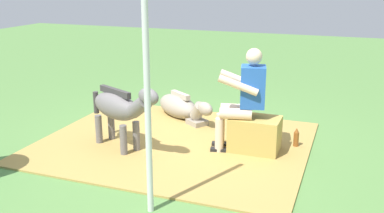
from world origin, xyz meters
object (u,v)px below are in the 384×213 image
at_px(pony_lying, 181,107).
at_px(hay_bale, 255,135).
at_px(soda_bottle, 296,138).
at_px(person_seated, 243,96).
at_px(tent_pole_left, 147,96).
at_px(pony_standing, 120,108).

bearing_deg(pony_lying, hay_bale, 145.87).
xyz_separation_m(pony_lying, soda_bottle, (-1.88, 0.62, -0.06)).
xyz_separation_m(hay_bale, person_seated, (0.16, 0.03, 0.51)).
distance_m(hay_bale, person_seated, 0.53).
bearing_deg(person_seated, tent_pole_left, 75.94).
distance_m(pony_standing, pony_lying, 1.55).
bearing_deg(pony_lying, tent_pole_left, 105.90).
bearing_deg(pony_standing, hay_bale, -161.94).
bearing_deg(tent_pole_left, pony_lying, -74.10).
distance_m(pony_standing, soda_bottle, 2.33).
bearing_deg(pony_standing, tent_pole_left, 128.88).
height_order(person_seated, pony_lying, person_seated).
distance_m(soda_bottle, tent_pole_left, 2.61).
bearing_deg(person_seated, hay_bale, -171.04).
bearing_deg(pony_standing, soda_bottle, -157.87).
distance_m(person_seated, pony_standing, 1.57).
xyz_separation_m(pony_standing, pony_lying, (-0.25, -1.48, -0.38)).
xyz_separation_m(soda_bottle, tent_pole_left, (1.09, 2.14, 1.02)).
bearing_deg(soda_bottle, tent_pole_left, 63.00).
height_order(person_seated, soda_bottle, person_seated).
xyz_separation_m(hay_bale, pony_lying, (1.39, -0.94, -0.04)).
height_order(person_seated, tent_pole_left, tent_pole_left).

